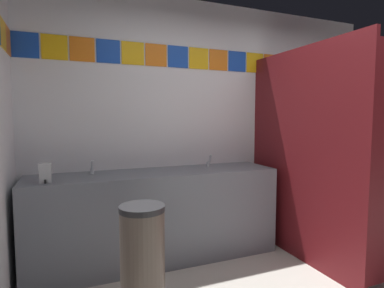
{
  "coord_description": "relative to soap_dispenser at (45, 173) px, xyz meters",
  "views": [
    {
      "loc": [
        -1.59,
        -1.41,
        1.39
      ],
      "look_at": [
        -0.56,
        1.13,
        1.16
      ],
      "focal_mm": 28.99,
      "sensor_mm": 36.0,
      "label": 1
    }
  ],
  "objects": [
    {
      "name": "trash_bin",
      "position": [
        0.64,
        -0.62,
        -0.56
      ],
      "size": [
        0.32,
        0.32,
        0.78
      ],
      "color": "brown",
      "rests_on": "ground_plane"
    },
    {
      "name": "toilet",
      "position": [
        2.73,
        0.01,
        -0.64
      ],
      "size": [
        0.39,
        0.49,
        0.74
      ],
      "color": "white",
      "rests_on": "ground_plane"
    },
    {
      "name": "vanity_counter",
      "position": [
        0.97,
        0.17,
        -0.51
      ],
      "size": [
        2.37,
        0.57,
        0.87
      ],
      "color": "slate",
      "rests_on": "ground_plane"
    },
    {
      "name": "wall_back",
      "position": [
        1.76,
        0.49,
        0.38
      ],
      "size": [
        4.05,
        0.09,
        2.64
      ],
      "color": "silver",
      "rests_on": "ground_plane"
    },
    {
      "name": "stall_divider",
      "position": [
        2.43,
        -0.58,
        0.08
      ],
      "size": [
        0.92,
        1.53,
        2.06
      ],
      "color": "maroon",
      "rests_on": "ground_plane"
    },
    {
      "name": "soap_dispenser",
      "position": [
        0.0,
        0.0,
        0.0
      ],
      "size": [
        0.09,
        0.09,
        0.16
      ],
      "color": "#B7BABF",
      "rests_on": "vanity_counter"
    },
    {
      "name": "faucet_left",
      "position": [
        0.37,
        0.25,
        -0.03
      ],
      "size": [
        0.04,
        0.1,
        0.14
      ],
      "color": "silver",
      "rests_on": "vanity_counter"
    },
    {
      "name": "faucet_right",
      "position": [
        1.56,
        0.25,
        -0.03
      ],
      "size": [
        0.04,
        0.1,
        0.14
      ],
      "color": "silver",
      "rests_on": "vanity_counter"
    }
  ]
}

